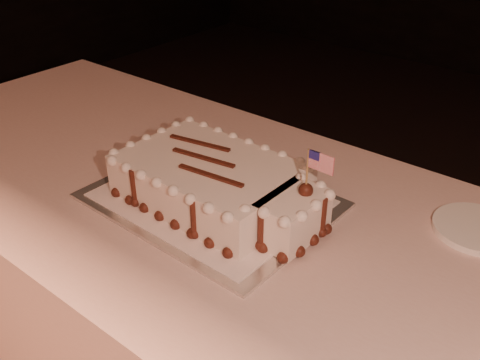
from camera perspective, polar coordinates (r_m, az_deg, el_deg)
The scene contains 4 objects.
cake_board at distance 1.14m, azimuth -3.14°, elevation -2.15°, with size 0.49×0.37×0.01m, color silver.
doily at distance 1.13m, azimuth -3.15°, elevation -1.94°, with size 0.44×0.33×0.00m, color white.
sheet_cake at distance 1.10m, azimuth -2.22°, elevation -0.44°, with size 0.47×0.27×0.18m.
side_plate at distance 1.14m, azimuth 23.94°, elevation -4.76°, with size 0.17×0.17×0.01m, color white.
Camera 1 is at (0.45, -0.13, 1.37)m, focal length 40.00 mm.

